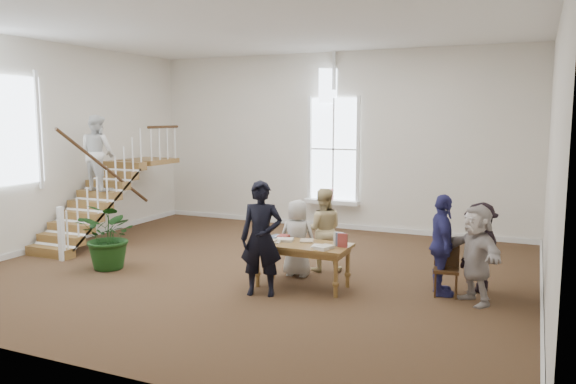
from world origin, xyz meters
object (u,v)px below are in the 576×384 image
at_px(person_yellow, 323,230).
at_px(woman_cluster_a, 442,245).
at_px(library_table, 301,248).
at_px(elderly_woman, 297,238).
at_px(woman_cluster_c, 476,254).
at_px(police_officer, 261,238).
at_px(floor_plant, 111,236).
at_px(side_chair, 447,264).
at_px(woman_cluster_b, 480,247).

height_order(person_yellow, woman_cluster_a, woman_cluster_a).
xyz_separation_m(library_table, person_yellow, (-0.02, 1.10, 0.11)).
bearing_deg(elderly_woman, woman_cluster_c, 171.39).
xyz_separation_m(police_officer, floor_plant, (-3.31, 0.22, -0.29)).
height_order(elderly_woman, side_chair, elderly_woman).
bearing_deg(side_chair, elderly_woman, 172.21).
bearing_deg(person_yellow, woman_cluster_c, 142.61).
bearing_deg(woman_cluster_b, woman_cluster_c, 24.73).
distance_m(woman_cluster_c, floor_plant, 6.57).
relative_size(woman_cluster_a, side_chair, 1.80).
relative_size(police_officer, floor_plant, 1.46).
bearing_deg(police_officer, side_chair, 8.06).
bearing_deg(library_table, elderly_woman, 118.29).
bearing_deg(side_chair, police_officer, -163.25).
height_order(woman_cluster_a, side_chair, woman_cluster_a).
relative_size(elderly_woman, side_chair, 1.53).
xyz_separation_m(library_table, woman_cluster_c, (2.79, 0.33, 0.10)).
xyz_separation_m(woman_cluster_a, floor_plant, (-5.98, -0.96, -0.19)).
bearing_deg(woman_cluster_c, person_yellow, -145.85).
bearing_deg(floor_plant, woman_cluster_a, 9.09).
bearing_deg(woman_cluster_b, police_officer, -38.38).
xyz_separation_m(person_yellow, side_chair, (2.34, -0.51, -0.28)).
bearing_deg(police_officer, woman_cluster_a, 7.63).
bearing_deg(library_table, police_officer, -122.57).
bearing_deg(library_table, woman_cluster_a, 13.65).
relative_size(woman_cluster_b, side_chair, 1.62).
height_order(police_officer, side_chair, police_officer).
relative_size(library_table, side_chair, 1.76).
relative_size(woman_cluster_a, woman_cluster_b, 1.11).
distance_m(elderly_woman, side_chair, 2.65).
xyz_separation_m(person_yellow, woman_cluster_b, (2.81, -0.12, -0.04)).
relative_size(woman_cluster_b, floor_plant, 1.16).
height_order(person_yellow, woman_cluster_c, person_yellow).
xyz_separation_m(person_yellow, woman_cluster_a, (2.27, -0.57, 0.04)).
xyz_separation_m(elderly_woman, woman_cluster_c, (3.11, -0.27, 0.08)).
relative_size(woman_cluster_a, woman_cluster_c, 1.06).
distance_m(woman_cluster_a, woman_cluster_b, 0.71).
bearing_deg(person_yellow, library_table, 68.91).
distance_m(police_officer, woman_cluster_b, 3.61).
bearing_deg(side_chair, library_table, -173.29).
bearing_deg(woman_cluster_b, side_chair, -25.44).
height_order(police_officer, person_yellow, police_officer).
distance_m(person_yellow, woman_cluster_c, 2.92).
height_order(police_officer, elderly_woman, police_officer).
height_order(elderly_woman, floor_plant, elderly_woman).
bearing_deg(woman_cluster_c, elderly_woman, -135.51).
bearing_deg(woman_cluster_a, woman_cluster_b, -69.35).
height_order(police_officer, woman_cluster_b, police_officer).
bearing_deg(police_officer, woman_cluster_c, 0.74).
bearing_deg(elderly_woman, woman_cluster_a, 174.78).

